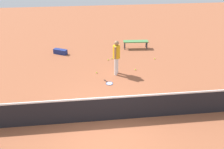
# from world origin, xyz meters

# --- Properties ---
(ground_plane) EXTENTS (40.00, 40.00, 0.00)m
(ground_plane) POSITION_xyz_m (0.00, 0.00, 0.00)
(ground_plane) COLOR #9E5638
(court_net) EXTENTS (10.09, 0.09, 1.07)m
(court_net) POSITION_xyz_m (0.00, 0.00, 0.50)
(court_net) COLOR #4C4C51
(court_net) RESTS_ON ground_plane
(player_near_side) EXTENTS (0.44, 0.52, 1.70)m
(player_near_side) POSITION_xyz_m (-0.86, -3.63, 1.01)
(player_near_side) COLOR white
(player_near_side) RESTS_ON ground_plane
(tennis_racket_near_player) EXTENTS (0.43, 0.59, 0.03)m
(tennis_racket_near_player) POSITION_xyz_m (-0.40, -2.70, 0.01)
(tennis_racket_near_player) COLOR blue
(tennis_racket_near_player) RESTS_ON ground_plane
(tennis_ball_near_player) EXTENTS (0.07, 0.07, 0.07)m
(tennis_ball_near_player) POSITION_xyz_m (-1.88, -3.93, 0.03)
(tennis_ball_near_player) COLOR #C6E033
(tennis_ball_near_player) RESTS_ON ground_plane
(tennis_ball_by_net) EXTENTS (0.07, 0.07, 0.07)m
(tennis_ball_by_net) POSITION_xyz_m (-0.64, -5.33, 0.03)
(tennis_ball_by_net) COLOR #C6E033
(tennis_ball_by_net) RESTS_ON ground_plane
(tennis_ball_midcourt) EXTENTS (0.07, 0.07, 0.07)m
(tennis_ball_midcourt) POSITION_xyz_m (-3.21, -5.18, 0.03)
(tennis_ball_midcourt) COLOR #C6E033
(tennis_ball_midcourt) RESTS_ON ground_plane
(tennis_ball_baseline) EXTENTS (0.07, 0.07, 0.07)m
(tennis_ball_baseline) POSITION_xyz_m (-0.85, -5.47, 0.03)
(tennis_ball_baseline) COLOR #C6E033
(tennis_ball_baseline) RESTS_ON ground_plane
(tennis_ball_stray_left) EXTENTS (0.07, 0.07, 0.07)m
(tennis_ball_stray_left) POSITION_xyz_m (0.09, -3.81, 0.03)
(tennis_ball_stray_left) COLOR #C6E033
(tennis_ball_stray_left) RESTS_ON ground_plane
(courtside_bench) EXTENTS (1.53, 0.51, 0.48)m
(courtside_bench) POSITION_xyz_m (-2.50, -6.94, 0.42)
(courtside_bench) COLOR #4C8C4C
(courtside_bench) RESTS_ON ground_plane
(equipment_bag) EXTENTS (0.84, 0.63, 0.28)m
(equipment_bag) POSITION_xyz_m (2.04, -6.60, 0.14)
(equipment_bag) COLOR navy
(equipment_bag) RESTS_ON ground_plane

